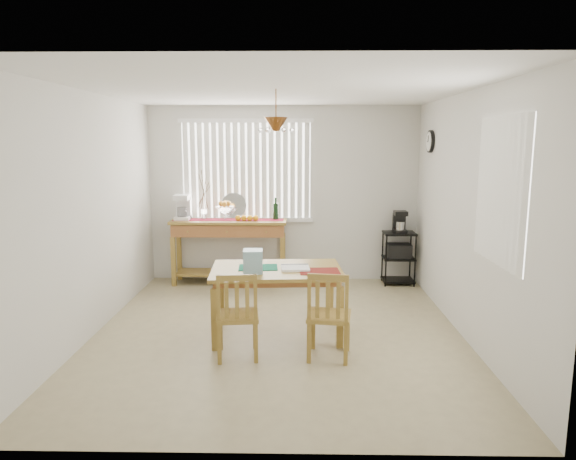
{
  "coord_description": "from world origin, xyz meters",
  "views": [
    {
      "loc": [
        0.21,
        -5.4,
        2.07
      ],
      "look_at": [
        0.1,
        0.55,
        1.05
      ],
      "focal_mm": 32.0,
      "sensor_mm": 36.0,
      "label": 1
    }
  ],
  "objects_px": {
    "wire_cart": "(399,253)",
    "dining_table": "(277,276)",
    "chair_left": "(237,316)",
    "chair_right": "(329,316)",
    "cart_items": "(400,222)",
    "sideboard": "(230,236)"
  },
  "relations": [
    {
      "from": "wire_cart",
      "to": "dining_table",
      "type": "height_order",
      "value": "wire_cart"
    },
    {
      "from": "chair_left",
      "to": "chair_right",
      "type": "height_order",
      "value": "chair_right"
    },
    {
      "from": "cart_items",
      "to": "chair_right",
      "type": "distance_m",
      "value": 2.99
    },
    {
      "from": "cart_items",
      "to": "chair_right",
      "type": "bearing_deg",
      "value": -113.66
    },
    {
      "from": "dining_table",
      "to": "chair_right",
      "type": "distance_m",
      "value": 0.84
    },
    {
      "from": "sideboard",
      "to": "chair_left",
      "type": "relative_size",
      "value": 1.94
    },
    {
      "from": "sideboard",
      "to": "chair_left",
      "type": "bearing_deg",
      "value": -81.12
    },
    {
      "from": "wire_cart",
      "to": "cart_items",
      "type": "distance_m",
      "value": 0.45
    },
    {
      "from": "chair_right",
      "to": "chair_left",
      "type": "bearing_deg",
      "value": -179.97
    },
    {
      "from": "cart_items",
      "to": "chair_left",
      "type": "relative_size",
      "value": 0.37
    },
    {
      "from": "cart_items",
      "to": "chair_right",
      "type": "relative_size",
      "value": 0.36
    },
    {
      "from": "chair_left",
      "to": "wire_cart",
      "type": "bearing_deg",
      "value": 52.55
    },
    {
      "from": "dining_table",
      "to": "chair_right",
      "type": "bearing_deg",
      "value": -49.44
    },
    {
      "from": "wire_cart",
      "to": "dining_table",
      "type": "xyz_separation_m",
      "value": [
        -1.71,
        -2.08,
        0.19
      ]
    },
    {
      "from": "chair_left",
      "to": "chair_right",
      "type": "relative_size",
      "value": 0.99
    },
    {
      "from": "dining_table",
      "to": "chair_left",
      "type": "xyz_separation_m",
      "value": [
        -0.35,
        -0.62,
        -0.23
      ]
    },
    {
      "from": "sideboard",
      "to": "chair_right",
      "type": "relative_size",
      "value": 1.92
    },
    {
      "from": "cart_items",
      "to": "dining_table",
      "type": "relative_size",
      "value": 0.22
    },
    {
      "from": "wire_cart",
      "to": "chair_right",
      "type": "height_order",
      "value": "chair_right"
    },
    {
      "from": "wire_cart",
      "to": "cart_items",
      "type": "xyz_separation_m",
      "value": [
        0.0,
        0.01,
        0.45
      ]
    },
    {
      "from": "chair_right",
      "to": "dining_table",
      "type": "bearing_deg",
      "value": 130.56
    },
    {
      "from": "cart_items",
      "to": "dining_table",
      "type": "bearing_deg",
      "value": -129.32
    }
  ]
}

